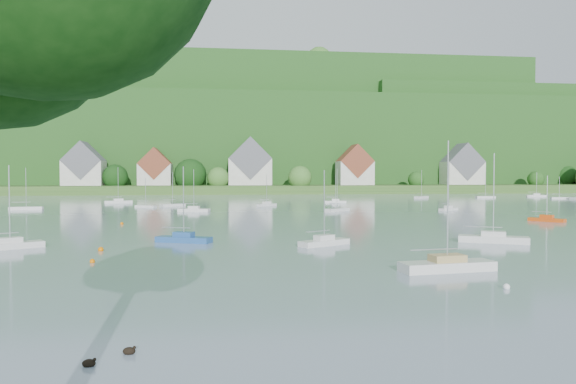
{
  "coord_description": "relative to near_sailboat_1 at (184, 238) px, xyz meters",
  "views": [
    {
      "loc": [
        -4.74,
        -13.68,
        6.9
      ],
      "look_at": [
        5.95,
        75.0,
        4.0
      ],
      "focal_mm": 33.3,
      "sensor_mm": 36.0,
      "label": 1
    }
  ],
  "objects": [
    {
      "name": "near_sailboat_5",
      "position": [
        51.34,
        18.16,
        -0.03
      ],
      "size": [
        4.23,
        4.79,
        6.77
      ],
      "rotation": [
        0.0,
        0.0,
        -0.9
      ],
      "color": "#D24A0F",
      "rests_on": "ground"
    },
    {
      "name": "near_sailboat_6",
      "position": [
        -15.7,
        -2.95,
        0.0
      ],
      "size": [
        5.73,
        4.46,
        7.79
      ],
      "rotation": [
        0.0,
        0.0,
        0.57
      ],
      "color": "silver",
      "rests_on": "ground"
    },
    {
      "name": "near_sailboat_3",
      "position": [
        13.78,
        -4.1,
        -0.01
      ],
      "size": [
        5.46,
        4.07,
        7.34
      ],
      "rotation": [
        0.0,
        0.0,
        0.53
      ],
      "color": "silver",
      "rests_on": "ground"
    },
    {
      "name": "far_shore_strip",
      "position": [
        8.82,
        158.58,
        1.07
      ],
      "size": [
        600.0,
        60.0,
        3.0
      ],
      "primitive_type": "cube",
      "color": "#2C541F",
      "rests_on": "ground"
    },
    {
      "name": "near_sailboat_1",
      "position": [
        0.0,
        0.0,
        0.0
      ],
      "size": [
        5.91,
        3.64,
        7.74
      ],
      "rotation": [
        0.0,
        0.0,
        -0.38
      ],
      "color": "#234F8C",
      "rests_on": "ground"
    },
    {
      "name": "duck_pair",
      "position": [
        -0.15,
        -34.82,
        -0.31
      ],
      "size": [
        1.71,
        1.51,
        0.35
      ],
      "color": "black",
      "rests_on": "ground"
    },
    {
      "name": "village_building_2",
      "position": [
        13.82,
        146.58,
        9.84
      ],
      "size": [
        16.0,
        11.44,
        18.0
      ],
      "color": "beige",
      "rests_on": "far_shore_strip"
    },
    {
      "name": "far_sailboat_cluster",
      "position": [
        17.59,
        74.39,
        -0.05
      ],
      "size": [
        187.32,
        66.28,
        8.71
      ],
      "color": "silver",
      "rests_on": "ground"
    },
    {
      "name": "mooring_buoy_0",
      "position": [
        -6.98,
        -5.44,
        -0.43
      ],
      "size": [
        0.48,
        0.48,
        0.48
      ],
      "primitive_type": "sphere",
      "color": "orange",
      "rests_on": "ground"
    },
    {
      "name": "village_building_0",
      "position": [
        -46.18,
        145.58,
        9.09
      ],
      "size": [
        14.0,
        10.4,
        16.0
      ],
      "color": "beige",
      "rests_on": "far_shore_strip"
    },
    {
      "name": "forested_ridge",
      "position": [
        9.22,
        227.14,
        22.46
      ],
      "size": [
        620.0,
        181.22,
        69.89
      ],
      "color": "#143C13",
      "rests_on": "ground"
    },
    {
      "name": "mooring_buoy_1",
      "position": [
        21.04,
        -24.88,
        -0.43
      ],
      "size": [
        0.41,
        0.41,
        0.41
      ],
      "primitive_type": "sphere",
      "color": "white",
      "rests_on": "ground"
    },
    {
      "name": "mooring_buoy_3",
      "position": [
        -9.98,
        20.84,
        -0.43
      ],
      "size": [
        0.44,
        0.44,
        0.44
      ],
      "primitive_type": "sphere",
      "color": "orange",
      "rests_on": "ground"
    },
    {
      "name": "village_building_1",
      "position": [
        -21.18,
        147.58,
        8.33
      ],
      "size": [
        12.0,
        9.36,
        14.0
      ],
      "color": "beige",
      "rests_on": "far_shore_strip"
    },
    {
      "name": "mooring_buoy_5",
      "position": [
        -6.17,
        -12.03,
        -0.43
      ],
      "size": [
        0.41,
        0.41,
        0.41
      ],
      "primitive_type": "sphere",
      "color": "orange",
      "rests_on": "ground"
    },
    {
      "name": "near_sailboat_2",
      "position": [
        19.94,
        -18.78,
        0.05
      ],
      "size": [
        7.09,
        2.81,
        9.32
      ],
      "rotation": [
        0.0,
        0.0,
        0.13
      ],
      "color": "silver",
      "rests_on": "ground"
    },
    {
      "name": "village_building_3",
      "position": [
        53.82,
        144.58,
        9.0
      ],
      "size": [
        13.0,
        10.4,
        15.5
      ],
      "color": "beige",
      "rests_on": "far_shore_strip"
    },
    {
      "name": "village_building_4",
      "position": [
        98.82,
        148.58,
        9.16
      ],
      "size": [
        15.0,
        10.4,
        16.5
      ],
      "color": "beige",
      "rests_on": "far_shore_strip"
    },
    {
      "name": "near_sailboat_4",
      "position": [
        31.24,
        -4.02,
        0.04
      ],
      "size": [
        6.86,
        4.65,
        9.07
      ],
      "rotation": [
        0.0,
        0.0,
        -0.46
      ],
      "color": "silver",
      "rests_on": "ground"
    }
  ]
}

